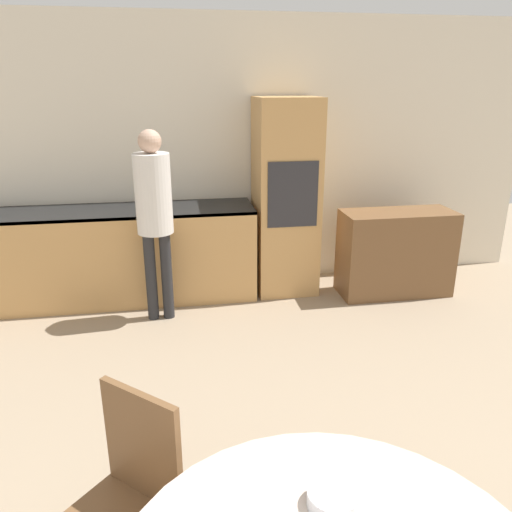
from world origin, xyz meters
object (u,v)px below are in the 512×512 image
Objects in this scene: person_standing at (154,205)px; bowl_centre at (333,499)px; oven_unit at (285,198)px; sideboard at (395,253)px; chair_far_left at (128,494)px.

person_standing is 3.02m from bowl_centre.
person_standing is at bearing -158.01° from oven_unit.
bowl_centre is (-1.67, -3.14, 0.34)m from sideboard.
sideboard is at bearing 4.82° from person_standing.
oven_unit is 3.35m from chair_far_left.
oven_unit is at bearing 163.66° from sideboard.
oven_unit reaches higher than chair_far_left.
oven_unit is 3.50m from bowl_centre.
chair_far_left is at bearing 149.91° from bowl_centre.
person_standing is at bearing 101.50° from bowl_centre.
chair_far_left is 5.54× the size of bowl_centre.
oven_unit reaches higher than person_standing.
sideboard is 3.61m from chair_far_left.
chair_far_left is (-1.30, -3.05, -0.43)m from oven_unit.
sideboard reaches higher than bowl_centre.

